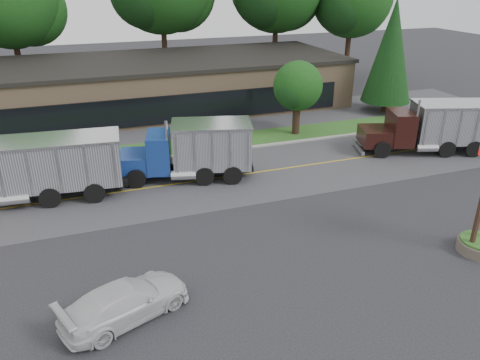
{
  "coord_description": "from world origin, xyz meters",
  "views": [
    {
      "loc": [
        -5.35,
        -15.51,
        11.37
      ],
      "look_at": [
        1.79,
        4.53,
        1.8
      ],
      "focal_mm": 35.0,
      "sensor_mm": 36.0,
      "label": 1
    }
  ],
  "objects_px": {
    "dump_truck_maroon": "(433,126)",
    "rally_car": "(126,301)",
    "dump_truck_red": "(33,168)",
    "dump_truck_blue": "(194,149)"
  },
  "relations": [
    {
      "from": "rally_car",
      "to": "dump_truck_blue",
      "type": "bearing_deg",
      "value": -47.81
    },
    {
      "from": "dump_truck_blue",
      "to": "dump_truck_maroon",
      "type": "height_order",
      "value": "same"
    },
    {
      "from": "rally_car",
      "to": "dump_truck_red",
      "type": "bearing_deg",
      "value": -5.45
    },
    {
      "from": "dump_truck_maroon",
      "to": "rally_car",
      "type": "relative_size",
      "value": 1.88
    },
    {
      "from": "dump_truck_red",
      "to": "dump_truck_maroon",
      "type": "distance_m",
      "value": 25.05
    },
    {
      "from": "dump_truck_red",
      "to": "rally_car",
      "type": "height_order",
      "value": "dump_truck_red"
    },
    {
      "from": "dump_truck_red",
      "to": "rally_car",
      "type": "distance_m",
      "value": 11.72
    },
    {
      "from": "dump_truck_red",
      "to": "dump_truck_blue",
      "type": "xyz_separation_m",
      "value": [
        8.73,
        0.0,
        -0.01
      ]
    },
    {
      "from": "dump_truck_red",
      "to": "dump_truck_maroon",
      "type": "relative_size",
      "value": 1.22
    },
    {
      "from": "dump_truck_red",
      "to": "dump_truck_blue",
      "type": "height_order",
      "value": "same"
    }
  ]
}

